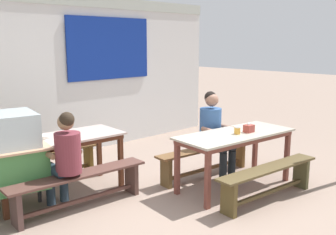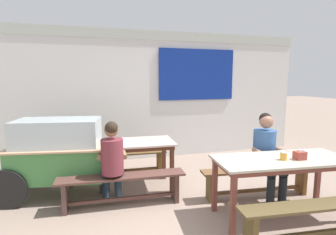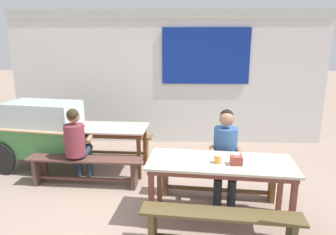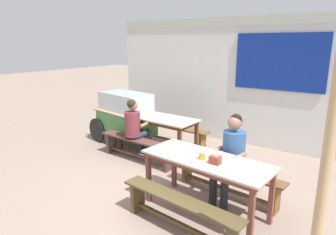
% 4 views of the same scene
% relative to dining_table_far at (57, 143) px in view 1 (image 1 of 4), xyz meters
% --- Properties ---
extents(ground_plane, '(40.00, 40.00, 0.00)m').
position_rel_dining_table_far_xyz_m(ground_plane, '(1.17, -1.26, -0.70)').
color(ground_plane, gray).
extents(backdrop_wall, '(6.64, 0.23, 2.80)m').
position_rel_dining_table_far_xyz_m(backdrop_wall, '(1.19, 1.62, 0.77)').
color(backdrop_wall, silver).
rests_on(backdrop_wall, ground_plane).
extents(dining_table_far, '(1.77, 0.80, 0.78)m').
position_rel_dining_table_far_xyz_m(dining_table_far, '(0.00, 0.00, 0.00)').
color(dining_table_far, '#C2ADA1').
rests_on(dining_table_far, ground_plane).
extents(dining_table_near, '(1.80, 0.88, 0.78)m').
position_rel_dining_table_far_xyz_m(dining_table_near, '(1.89, -1.45, 0.00)').
color(dining_table_near, '#B5AC99').
rests_on(dining_table_near, ground_plane).
extents(bench_far_back, '(1.77, 0.35, 0.44)m').
position_rel_dining_table_far_xyz_m(bench_far_back, '(0.03, 0.58, -0.40)').
color(bench_far_back, brown).
rests_on(bench_far_back, ground_plane).
extents(bench_far_front, '(1.78, 0.38, 0.44)m').
position_rel_dining_table_far_xyz_m(bench_far_front, '(-0.03, -0.58, -0.39)').
color(bench_far_front, brown).
rests_on(bench_far_front, ground_plane).
extents(bench_near_back, '(1.75, 0.42, 0.44)m').
position_rel_dining_table_far_xyz_m(bench_near_back, '(1.95, -0.87, -0.40)').
color(bench_near_back, brown).
rests_on(bench_near_back, ground_plane).
extents(bench_near_front, '(1.70, 0.43, 0.44)m').
position_rel_dining_table_far_xyz_m(bench_near_front, '(1.83, -2.02, -0.40)').
color(bench_near_front, brown).
rests_on(bench_near_front, ground_plane).
extents(person_left_back_turned, '(0.42, 0.54, 1.21)m').
position_rel_dining_table_far_xyz_m(person_left_back_turned, '(-0.16, -0.50, -0.02)').
color(person_left_back_turned, '#263745').
rests_on(person_left_back_turned, ground_plane).
extents(person_right_near_table, '(0.46, 0.60, 1.28)m').
position_rel_dining_table_far_xyz_m(person_right_near_table, '(2.03, -0.95, 0.02)').
color(person_right_near_table, '#21292D').
rests_on(person_right_near_table, ground_plane).
extents(tissue_box, '(0.13, 0.11, 0.13)m').
position_rel_dining_table_far_xyz_m(tissue_box, '(2.06, -1.55, 0.13)').
color(tissue_box, brown).
rests_on(tissue_box, dining_table_near).
extents(condiment_jar, '(0.08, 0.08, 0.10)m').
position_rel_dining_table_far_xyz_m(condiment_jar, '(1.85, -1.50, 0.13)').
color(condiment_jar, gold).
rests_on(condiment_jar, dining_table_near).
extents(soup_bowl, '(0.15, 0.15, 0.04)m').
position_rel_dining_table_far_xyz_m(soup_bowl, '(-0.13, 0.06, 0.10)').
color(soup_bowl, silver).
rests_on(soup_bowl, dining_table_far).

